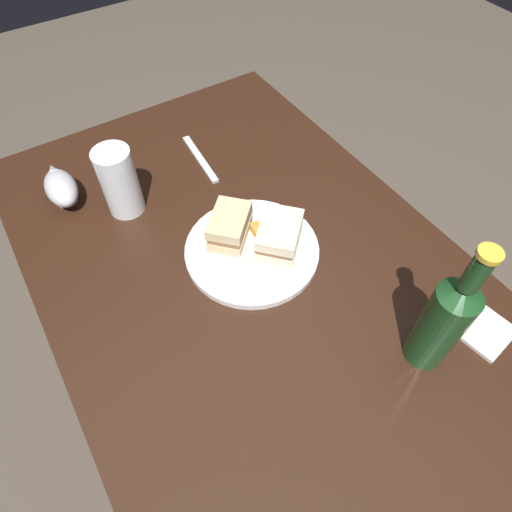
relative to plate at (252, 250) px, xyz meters
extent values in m
plane|color=#4C4238|center=(0.06, -0.02, -0.74)|extent=(6.00, 6.00, 0.00)
cube|color=black|center=(0.06, -0.02, -0.38)|extent=(1.25, 0.77, 0.74)
cylinder|color=white|center=(0.00, 0.00, 0.00)|extent=(0.27, 0.27, 0.01)
cube|color=beige|center=(0.02, 0.05, 0.02)|extent=(0.13, 0.13, 0.02)
cube|color=#8C5B3D|center=(0.02, 0.05, 0.04)|extent=(0.12, 0.12, 0.01)
cube|color=beige|center=(0.02, 0.05, 0.05)|extent=(0.13, 0.13, 0.02)
cube|color=#CCB284|center=(-0.05, -0.02, 0.02)|extent=(0.12, 0.12, 0.02)
cube|color=#8C5B3D|center=(-0.05, -0.02, 0.04)|extent=(0.11, 0.11, 0.01)
cube|color=#CCB284|center=(-0.05, -0.02, 0.06)|extent=(0.12, 0.12, 0.02)
cube|color=gold|center=(-0.01, 0.06, 0.02)|extent=(0.04, 0.04, 0.02)
cube|color=gold|center=(0.00, 0.03, 0.02)|extent=(0.05, 0.02, 0.02)
cube|color=#B77F33|center=(-0.02, 0.03, 0.02)|extent=(0.05, 0.03, 0.02)
cylinder|color=white|center=(-0.25, -0.16, 0.07)|extent=(0.08, 0.08, 0.15)
cylinder|color=orange|center=(-0.25, -0.16, 0.04)|extent=(0.07, 0.07, 0.10)
cylinder|color=#B7B7BC|center=(-0.34, -0.27, 0.00)|extent=(0.04, 0.04, 0.02)
ellipsoid|color=#B7B7BC|center=(-0.34, -0.27, 0.03)|extent=(0.12, 0.07, 0.05)
ellipsoid|color=#381E0F|center=(-0.34, -0.27, 0.04)|extent=(0.10, 0.06, 0.02)
cone|color=#B7B7BC|center=(-0.39, -0.26, 0.04)|extent=(0.03, 0.03, 0.02)
cylinder|color=#19421E|center=(0.34, 0.13, 0.08)|extent=(0.07, 0.07, 0.18)
cone|color=#19421E|center=(0.34, 0.13, 0.18)|extent=(0.07, 0.07, 0.02)
cylinder|color=#19421E|center=(0.34, 0.13, 0.23)|extent=(0.03, 0.03, 0.07)
cylinder|color=gold|center=(0.34, 0.13, 0.27)|extent=(0.03, 0.03, 0.01)
cube|color=silver|center=(0.36, 0.25, 0.00)|extent=(0.12, 0.11, 0.01)
cube|color=silver|center=(-0.30, 0.04, 0.00)|extent=(0.18, 0.03, 0.01)
camera|label=1|loc=(0.46, -0.28, 0.69)|focal=31.01mm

